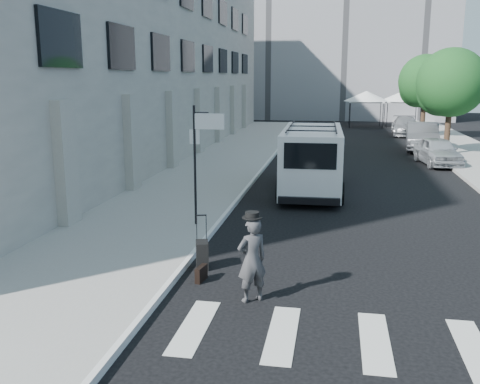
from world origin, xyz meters
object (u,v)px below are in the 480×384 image
at_px(briefcase, 201,274).
at_px(parked_car_a, 438,151).
at_px(parked_car_c, 406,126).
at_px(parked_car_b, 422,137).
at_px(suitcase, 202,255).
at_px(businessman, 252,260).
at_px(cargo_van, 312,159).

relative_size(briefcase, parked_car_a, 0.11).
height_order(briefcase, parked_car_c, parked_car_c).
bearing_deg(parked_car_b, suitcase, -104.00).
xyz_separation_m(parked_car_b, parked_car_c, (0.06, 8.74, -0.14)).
bearing_deg(businessman, parked_car_b, -141.25).
relative_size(businessman, parked_car_b, 0.34).
relative_size(businessman, parked_car_a, 0.42).
bearing_deg(briefcase, parked_car_c, 85.52).
distance_m(businessman, cargo_van, 10.94).
relative_size(suitcase, parked_car_c, 0.26).
bearing_deg(parked_car_b, parked_car_a, -84.40).
bearing_deg(briefcase, cargo_van, 88.76).
distance_m(businessman, briefcase, 1.69).
distance_m(briefcase, suitcase, 0.83).
bearing_deg(suitcase, parked_car_a, 47.72).
xyz_separation_m(businessman, parked_car_a, (6.74, 18.54, -0.16)).
bearing_deg(suitcase, parked_car_b, 53.50).
relative_size(briefcase, parked_car_b, 0.09).
bearing_deg(parked_car_c, parked_car_b, -87.51).
height_order(businessman, parked_car_b, businessman).
relative_size(suitcase, parked_car_a, 0.30).
xyz_separation_m(briefcase, parked_car_c, (8.13, 32.06, 0.54)).
xyz_separation_m(parked_car_a, parked_car_b, (0.05, 5.64, 0.14)).
distance_m(cargo_van, parked_car_a, 9.76).
distance_m(cargo_van, parked_car_c, 22.87).
bearing_deg(briefcase, parked_car_b, 80.66).
height_order(businessman, suitcase, businessman).
distance_m(parked_car_a, parked_car_b, 5.64).
distance_m(businessman, suitcase, 2.27).
relative_size(businessman, parked_car_c, 0.36).
height_order(businessman, cargo_van, cargo_van).
distance_m(suitcase, parked_car_b, 23.99).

